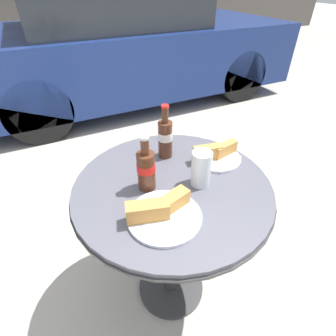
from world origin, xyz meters
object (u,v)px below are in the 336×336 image
object	(u,v)px
cola_bottle_left	(165,137)
bistro_table	(172,209)
lunch_plate_near	(162,212)
parked_car	(126,47)
lunch_plate_far	(216,155)
drinking_glass	(201,170)
cola_bottle_right	(146,169)

from	to	relation	value
cola_bottle_left	bistro_table	bearing A→B (deg)	-107.64
lunch_plate_near	parked_car	bearing A→B (deg)	73.79
parked_car	lunch_plate_far	bearing A→B (deg)	-100.38
cola_bottle_left	parked_car	size ratio (longest dim) A/B	0.06
parked_car	bistro_table	bearing A→B (deg)	-104.91
parked_car	lunch_plate_near	bearing A→B (deg)	-106.21
lunch_plate_far	bistro_table	bearing A→B (deg)	-164.76
bistro_table	parked_car	xyz separation A→B (m)	(0.73, 2.75, 0.02)
lunch_plate_far	parked_car	bearing A→B (deg)	79.62
drinking_glass	lunch_plate_near	size ratio (longest dim) A/B	0.57
cola_bottle_right	lunch_plate_near	distance (m)	0.17
lunch_plate_far	parked_car	distance (m)	2.73
cola_bottle_left	lunch_plate_near	xyz separation A→B (m)	(-0.17, -0.32, -0.07)
drinking_glass	parked_car	world-z (taller)	parked_car
lunch_plate_near	lunch_plate_far	bearing A→B (deg)	29.90
cola_bottle_right	drinking_glass	distance (m)	0.20
bistro_table	parked_car	distance (m)	2.85
lunch_plate_near	lunch_plate_far	size ratio (longest dim) A/B	1.18
cola_bottle_right	lunch_plate_far	world-z (taller)	cola_bottle_right
lunch_plate_far	cola_bottle_left	bearing A→B (deg)	146.69
bistro_table	lunch_plate_near	distance (m)	0.23
parked_car	drinking_glass	bearing A→B (deg)	-102.84
drinking_glass	lunch_plate_near	bearing A→B (deg)	-155.52
bistro_table	parked_car	bearing A→B (deg)	75.09
cola_bottle_left	lunch_plate_far	size ratio (longest dim) A/B	1.12
lunch_plate_near	parked_car	world-z (taller)	parked_car
drinking_glass	parked_car	bearing A→B (deg)	77.16
lunch_plate_near	bistro_table	bearing A→B (deg)	51.56
cola_bottle_right	parked_car	xyz separation A→B (m)	(0.83, 2.73, -0.20)
cola_bottle_right	lunch_plate_far	size ratio (longest dim) A/B	1.05
bistro_table	lunch_plate_near	size ratio (longest dim) A/B	3.10
drinking_glass	lunch_plate_far	world-z (taller)	drinking_glass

